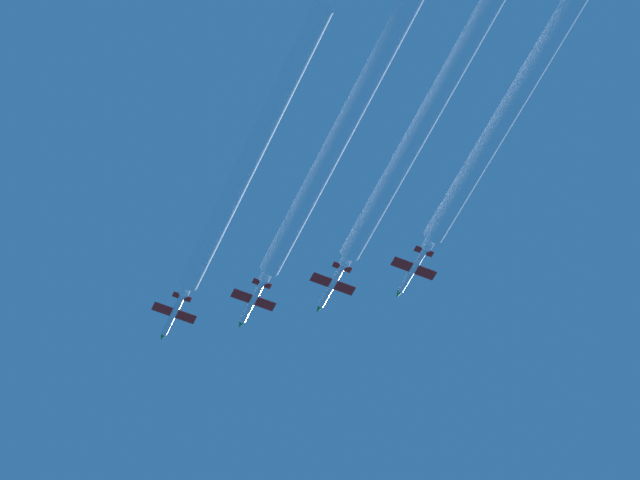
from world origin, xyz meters
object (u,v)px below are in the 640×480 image
(jet_fourth_echelon, at_px, (412,272))
(jet_third_echelon, at_px, (331,287))
(jet_lead, at_px, (173,316))
(jet_second_echelon, at_px, (252,303))

(jet_fourth_echelon, bearing_deg, jet_third_echelon, 139.39)
(jet_third_echelon, bearing_deg, jet_fourth_echelon, -40.61)
(jet_lead, height_order, jet_third_echelon, jet_lead)
(jet_lead, relative_size, jet_second_echelon, 1.00)
(jet_third_echelon, xyz_separation_m, jet_fourth_echelon, (11.76, -10.09, -1.14))
(jet_third_echelon, height_order, jet_fourth_echelon, jet_third_echelon)
(jet_lead, bearing_deg, jet_fourth_echelon, -40.97)
(jet_lead, xyz_separation_m, jet_fourth_echelon, (35.72, -31.02, -4.37))
(jet_fourth_echelon, bearing_deg, jet_second_echelon, 138.79)
(jet_second_echelon, xyz_separation_m, jet_fourth_echelon, (23.50, -20.57, -2.52))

